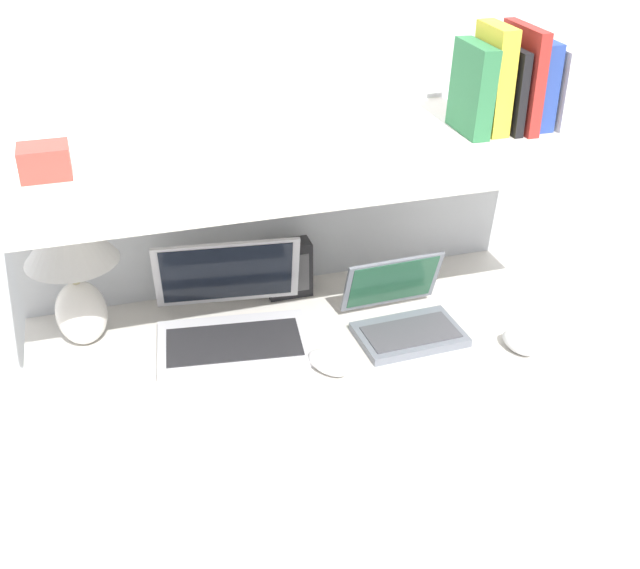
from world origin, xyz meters
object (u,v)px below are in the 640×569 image
book_blue (538,83)px  shelf_gadget (45,161)px  book_green (472,89)px  table_lamp (71,255)px  book_white (553,85)px  laptop_small (404,317)px  router_box (289,269)px  book_black (508,88)px  book_red (521,78)px  book_yellow (493,79)px  laptop_large (232,320)px  second_mouse (519,342)px  computer_mouse (328,363)px

book_blue → shelf_gadget: bearing=180.0°
book_green → shelf_gadget: book_green is taller
book_blue → shelf_gadget: (-1.09, 0.00, -0.07)m
table_lamp → book_white: book_white is taller
laptop_small → book_blue: (0.34, 0.09, 0.51)m
router_box → book_black: bearing=-17.7°
book_red → book_yellow: book_yellow is taller
table_lamp → laptop_large: bearing=-13.3°
laptop_small → second_mouse: 0.27m
shelf_gadget → table_lamp: bearing=78.8°
table_lamp → book_yellow: 1.02m
table_lamp → shelf_gadget: shelf_gadget is taller
second_mouse → book_white: book_white is taller
book_red → book_green: size_ratio=1.15×
book_blue → book_black: book_blue is taller
book_blue → book_green: bearing=180.0°
book_yellow → book_green: bearing=180.0°
book_blue → book_yellow: size_ratio=0.83×
second_mouse → router_box: (-0.45, 0.40, 0.05)m
laptop_small → book_green: 0.55m
router_box → shelf_gadget: (-0.53, -0.15, 0.41)m
computer_mouse → router_box: (0.00, 0.35, 0.05)m
book_blue → book_red: bearing=180.0°
second_mouse → book_black: book_black is taller
table_lamp → laptop_small: table_lamp is taller
second_mouse → book_blue: bearing=66.3°
book_green → book_yellow: bearing=0.0°
router_box → book_red: 0.73m
table_lamp → shelf_gadget: size_ratio=3.60×
book_yellow → second_mouse: bearing=-88.7°
shelf_gadget → laptop_small: bearing=-7.1°
shelf_gadget → book_green: bearing=0.0°
laptop_small → shelf_gadget: size_ratio=2.58×
book_white → book_green: size_ratio=0.90×
computer_mouse → book_yellow: size_ratio=0.53×
book_red → computer_mouse: bearing=-159.0°
second_mouse → book_white: bearing=58.9°
router_box → book_black: (0.48, -0.15, 0.47)m
router_box → book_black: 0.69m
laptop_large → book_red: size_ratio=1.68×
laptop_small → book_red: size_ratio=1.11×
book_yellow → book_green: size_ratio=1.18×
book_green → book_blue: bearing=0.0°
shelf_gadget → book_white: bearing=0.0°
second_mouse → laptop_large: bearing=158.5°
computer_mouse → shelf_gadget: bearing=159.5°
book_white → router_box: bearing=165.6°
book_red → book_green: (-0.12, 0.00, -0.02)m
laptop_small → book_yellow: book_yellow is taller
laptop_large → book_yellow: 0.81m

